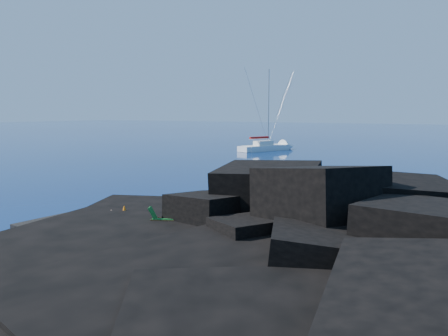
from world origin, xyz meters
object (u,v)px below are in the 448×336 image
(sailboat, at_px, (266,151))
(sunbather, at_px, (102,212))
(deck_chair, at_px, (165,215))
(marker_cone, at_px, (124,210))

(sailboat, distance_m, sunbather, 43.83)
(sailboat, xyz_separation_m, sunbather, (10.46, -42.56, 0.52))
(sailboat, bearing_deg, deck_chair, -47.88)
(sunbather, bearing_deg, sailboat, 72.18)
(sailboat, bearing_deg, sunbather, -52.99)
(sunbather, distance_m, marker_cone, 1.16)
(sailboat, xyz_separation_m, marker_cone, (11.45, -41.97, 0.63))
(sailboat, distance_m, deck_chair, 44.90)
(sailboat, height_order, sunbather, sailboat)
(marker_cone, bearing_deg, sunbather, -149.45)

